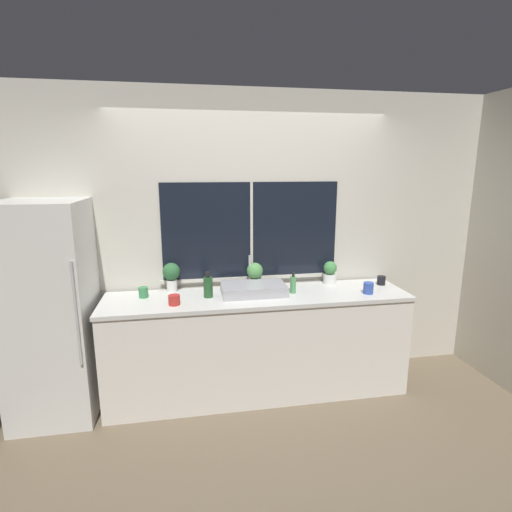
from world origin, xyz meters
TOP-DOWN VIEW (x-y plane):
  - ground_plane at (0.00, 0.00)m, footprint 14.00×14.00m
  - wall_back at (0.00, 0.67)m, footprint 8.00×0.09m
  - wall_left at (-2.29, 1.50)m, footprint 0.06×7.00m
  - wall_right at (2.29, 1.50)m, footprint 0.06×7.00m
  - counter at (0.00, 0.30)m, footprint 2.66×0.63m
  - refrigerator at (-1.70, 0.32)m, footprint 0.64×0.74m
  - sink at (-0.03, 0.33)m, footprint 0.56×0.38m
  - potted_plant_left at (-0.74, 0.53)m, footprint 0.15×0.15m
  - potted_plant_center at (0.01, 0.53)m, footprint 0.15×0.15m
  - potted_plant_right at (0.75, 0.53)m, footprint 0.13×0.13m
  - soap_bottle at (0.32, 0.30)m, footprint 0.05×0.05m
  - bottle_tall at (-0.43, 0.32)m, footprint 0.08×0.08m
  - mug_black at (1.21, 0.40)m, footprint 0.08×0.08m
  - mug_blue at (0.97, 0.17)m, footprint 0.09×0.09m
  - mug_red at (-0.72, 0.17)m, footprint 0.09×0.09m
  - mug_green at (-0.98, 0.41)m, footprint 0.08×0.08m

SIDE VIEW (x-z plane):
  - ground_plane at x=0.00m, z-range 0.00..0.00m
  - counter at x=0.00m, z-range 0.00..0.93m
  - refrigerator at x=-1.70m, z-range 0.00..1.77m
  - mug_red at x=-0.72m, z-range 0.93..1.01m
  - mug_black at x=1.21m, z-range 0.93..1.01m
  - mug_green at x=-0.98m, z-range 0.93..1.02m
  - sink at x=-0.03m, z-range 0.82..1.13m
  - mug_blue at x=0.97m, z-range 0.93..1.03m
  - soap_bottle at x=0.32m, z-range 0.91..1.10m
  - bottle_tall at x=-0.43m, z-range 0.91..1.13m
  - potted_plant_right at x=0.75m, z-range 0.93..1.14m
  - potted_plant_center at x=0.01m, z-range 0.94..1.17m
  - potted_plant_left at x=-0.74m, z-range 0.95..1.22m
  - wall_left at x=-2.29m, z-range 0.00..2.70m
  - wall_right at x=2.29m, z-range 0.00..2.70m
  - wall_back at x=0.00m, z-range 0.00..2.70m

